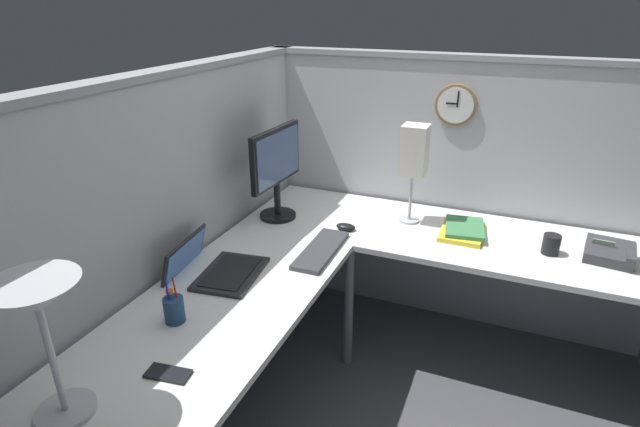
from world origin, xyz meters
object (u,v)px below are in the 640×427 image
(office_phone, at_px, (611,253))
(wall_clock, at_px, (456,105))
(pen_cup, at_px, (174,309))
(desk_lamp_paper, at_px, (414,153))
(computer_mouse, at_px, (346,227))
(coffee_mug, at_px, (551,244))
(desk_lamp_dome, at_px, (39,308))
(monitor, at_px, (276,167))
(keyboard, at_px, (321,250))
(cell_phone, at_px, (168,374))
(book_stack, at_px, (463,230))
(laptop, at_px, (211,267))

(office_phone, bearing_deg, wall_clock, 65.86)
(pen_cup, distance_m, desk_lamp_paper, 1.42)
(desk_lamp_paper, height_order, wall_clock, wall_clock)
(computer_mouse, height_order, desk_lamp_paper, desk_lamp_paper)
(coffee_mug, bearing_deg, computer_mouse, 97.15)
(desk_lamp_dome, height_order, office_phone, desk_lamp_dome)
(monitor, relative_size, computer_mouse, 4.81)
(keyboard, relative_size, desk_lamp_dome, 0.97)
(desk_lamp_dome, bearing_deg, wall_clock, -20.82)
(office_phone, bearing_deg, cell_phone, 135.00)
(book_stack, bearing_deg, laptop, 130.21)
(monitor, xyz_separation_m, laptop, (-0.66, 0.00, -0.27))
(computer_mouse, distance_m, desk_lamp_dome, 1.57)
(office_phone, relative_size, desk_lamp_paper, 0.43)
(office_phone, height_order, wall_clock, wall_clock)
(keyboard, relative_size, desk_lamp_paper, 0.81)
(keyboard, xyz_separation_m, computer_mouse, (0.28, -0.03, 0.01))
(laptop, xyz_separation_m, wall_clock, (1.16, -0.83, 0.57))
(monitor, height_order, office_phone, monitor)
(book_stack, distance_m, coffee_mug, 0.42)
(keyboard, bearing_deg, office_phone, -72.37)
(laptop, relative_size, computer_mouse, 4.06)
(desk_lamp_dome, height_order, pen_cup, desk_lamp_dome)
(laptop, distance_m, wall_clock, 1.53)
(monitor, xyz_separation_m, coffee_mug, (0.11, -1.39, -0.25))
(keyboard, relative_size, cell_phone, 2.99)
(keyboard, relative_size, pen_cup, 2.39)
(computer_mouse, xyz_separation_m, wall_clock, (0.51, -0.43, 0.57))
(computer_mouse, bearing_deg, desk_lamp_paper, -49.67)
(computer_mouse, bearing_deg, book_stack, -72.24)
(wall_clock, bearing_deg, pen_cup, 153.66)
(monitor, bearing_deg, keyboard, -127.88)
(monitor, height_order, wall_clock, wall_clock)
(pen_cup, xyz_separation_m, book_stack, (1.18, -0.90, -0.03))
(keyboard, height_order, book_stack, book_stack)
(monitor, relative_size, keyboard, 1.16)
(computer_mouse, relative_size, cell_phone, 0.72)
(desk_lamp_dome, bearing_deg, monitor, 2.63)
(cell_phone, height_order, wall_clock, wall_clock)
(pen_cup, height_order, wall_clock, wall_clock)
(keyboard, bearing_deg, coffee_mug, -69.44)
(keyboard, height_order, cell_phone, keyboard)
(laptop, relative_size, office_phone, 1.85)
(computer_mouse, bearing_deg, desk_lamp_dome, 167.37)
(monitor, xyz_separation_m, pen_cup, (-1.01, -0.08, -0.24))
(computer_mouse, xyz_separation_m, pen_cup, (-1.00, 0.32, 0.04))
(desk_lamp_dome, bearing_deg, desk_lamp_paper, -19.56)
(coffee_mug, bearing_deg, laptop, 118.89)
(laptop, bearing_deg, pen_cup, -166.98)
(desk_lamp_dome, bearing_deg, pen_cup, -1.47)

